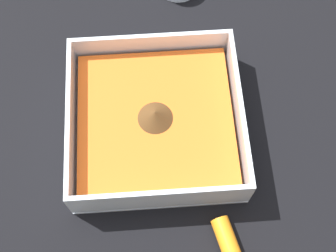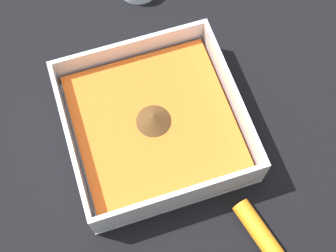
% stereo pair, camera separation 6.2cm
% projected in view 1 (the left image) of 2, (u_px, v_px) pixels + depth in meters
% --- Properties ---
extents(ground_plane, '(4.00, 4.00, 0.00)m').
position_uv_depth(ground_plane, '(160.00, 117.00, 0.66)').
color(ground_plane, black).
extents(square_dish, '(0.23, 0.23, 0.07)m').
position_uv_depth(square_dish, '(156.00, 122.00, 0.64)').
color(square_dish, silver).
rests_on(square_dish, ground_plane).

